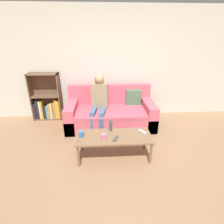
% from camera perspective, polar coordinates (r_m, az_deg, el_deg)
% --- Properties ---
extents(ground_plane, '(22.00, 22.00, 0.00)m').
position_cam_1_polar(ground_plane, '(2.83, 3.83, -19.94)').
color(ground_plane, '#997251').
extents(wall_back, '(12.00, 0.06, 2.60)m').
position_cam_1_polar(wall_back, '(4.39, 0.50, 15.17)').
color(wall_back, beige).
rests_on(wall_back, ground_plane).
extents(couch, '(1.97, 0.99, 0.88)m').
position_cam_1_polar(couch, '(4.09, -0.44, -0.39)').
color(couch, '#DB5B70').
rests_on(couch, ground_plane).
extents(bookshelf, '(0.70, 0.28, 1.15)m').
position_cam_1_polar(bookshelf, '(4.65, -20.44, 2.85)').
color(bookshelf, brown).
rests_on(bookshelf, ground_plane).
extents(coffee_table, '(1.25, 0.52, 0.41)m').
position_cam_1_polar(coffee_table, '(2.96, 0.70, -8.42)').
color(coffee_table, brown).
rests_on(coffee_table, ground_plane).
extents(person_adult, '(0.43, 0.71, 1.21)m').
position_cam_1_polar(person_adult, '(3.85, -4.16, 4.53)').
color(person_adult, '#476693').
rests_on(person_adult, ground_plane).
extents(cup_near, '(0.08, 0.08, 0.10)m').
position_cam_1_polar(cup_near, '(2.94, -10.01, -7.09)').
color(cup_near, '#3D70B2').
rests_on(cup_near, coffee_table).
extents(cup_far, '(0.08, 0.08, 0.10)m').
position_cam_1_polar(cup_far, '(2.81, -2.67, -8.12)').
color(cup_far, pink).
rests_on(cup_far, coffee_table).
extents(tv_remote_0, '(0.11, 0.18, 0.02)m').
position_cam_1_polar(tv_remote_0, '(2.85, 1.15, -8.61)').
color(tv_remote_0, '#47474C').
rests_on(tv_remote_0, coffee_table).
extents(tv_remote_1, '(0.13, 0.17, 0.02)m').
position_cam_1_polar(tv_remote_1, '(3.08, 9.82, -6.29)').
color(tv_remote_1, '#B7B7BC').
rests_on(tv_remote_1, coffee_table).
extents(bottle, '(0.06, 0.06, 0.21)m').
position_cam_1_polar(bottle, '(3.05, -0.40, -4.62)').
color(bottle, '#424756').
rests_on(bottle, coffee_table).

